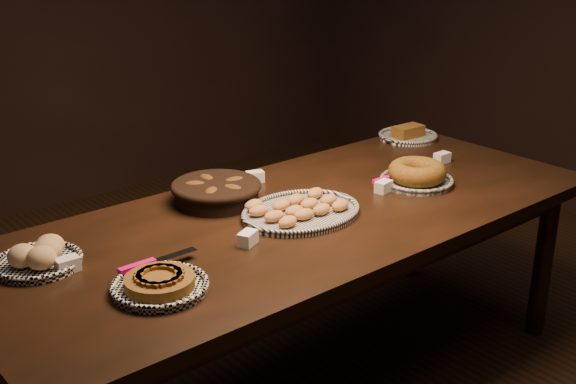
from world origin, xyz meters
TOP-DOWN VIEW (x-y plane):
  - ground at (0.00, 0.00)m, footprint 5.00×5.00m
  - buffet_table at (0.00, 0.00)m, footprint 2.40×1.00m
  - apple_tart_plate at (-0.70, -0.19)m, footprint 0.34×0.29m
  - madeleine_platter at (-0.02, -0.02)m, footprint 0.46×0.37m
  - bundt_cake_plate at (0.56, -0.07)m, footprint 0.33×0.30m
  - croissant_basket at (-0.18, 0.28)m, footprint 0.39×0.39m
  - bread_roll_plate at (-0.91, 0.18)m, footprint 0.27×0.27m
  - loaf_plate at (1.02, 0.38)m, footprint 0.29×0.29m
  - tent_cards at (0.03, 0.07)m, footprint 1.78×0.53m

SIDE VIEW (x-z plane):
  - ground at x=0.00m, z-range 0.00..0.00m
  - buffet_table at x=0.00m, z-range 0.30..1.05m
  - madeleine_platter at x=-0.02m, z-range 0.74..0.79m
  - loaf_plate at x=1.02m, z-range 0.74..0.80m
  - apple_tart_plate at x=-0.70m, z-range 0.74..0.80m
  - tent_cards at x=0.03m, z-range 0.75..0.79m
  - bread_roll_plate at x=-0.91m, z-range 0.74..0.83m
  - bundt_cake_plate at x=0.56m, z-range 0.74..0.84m
  - croissant_basket at x=-0.18m, z-range 0.76..0.84m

